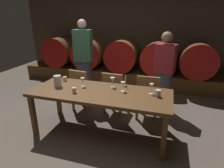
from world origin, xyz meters
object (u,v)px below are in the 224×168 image
Objects in this scene: wine_glass_center_right at (123,84)px; wine_glass_far_right at (151,87)px; wine_barrel_center at (123,55)px; cup_left at (65,79)px; cup_right at (158,93)px; wine_barrel_far_left at (62,51)px; chair_right at (148,95)px; cup_center at (74,90)px; wine_glass_center_left at (112,80)px; candle_center at (125,83)px; dining_table at (100,96)px; wine_barrel_far_right at (197,59)px; wine_glass_far_left at (83,80)px; wine_barrel_right at (158,57)px; guest_left at (84,61)px; chair_left at (82,88)px; wine_barrel_left at (91,53)px; chair_center at (114,91)px; pitcher at (58,81)px; guest_right at (164,72)px.

wine_glass_far_right is (0.44, 0.02, -0.00)m from wine_glass_center_right.
wine_glass_center_right is (0.58, -2.42, 0.04)m from wine_barrel_center.
cup_right is (1.69, -0.23, 0.01)m from cup_left.
chair_right is (2.88, -1.85, -0.33)m from wine_barrel_far_left.
cup_right is at bearing -38.64° from wine_barrel_far_left.
wine_glass_center_left is at bearing 39.88° from cup_center.
wine_barrel_center is 2.29m from candle_center.
wine_glass_center_left is at bearing -159.38° from candle_center.
wine_glass_center_left reaches higher than dining_table.
candle_center is at bearing -121.42° from wine_barrel_far_right.
wine_glass_far_left reaches higher than cup_left.
chair_right is (0.93, -1.85, -0.33)m from wine_barrel_center.
guest_left is (-1.54, -1.37, 0.10)m from wine_barrel_right.
wine_glass_center_left is at bearing 161.13° from chair_left.
cup_center is 1.28m from cup_right.
wine_glass_far_right is (0.45, -0.18, 0.05)m from candle_center.
guest_left is 10.84× the size of wine_glass_far_right.
wine_barrel_far_left is 3.95m from cup_right.
chair_left is 5.21× the size of wine_glass_center_left.
wine_glass_center_right reaches higher than dining_table.
wine_barrel_far_right is at bearing 41.99° from cup_left.
chair_right is 8.36× the size of cup_right.
cup_right is (2.13, -2.47, -0.02)m from wine_barrel_left.
guest_left is (0.42, -1.37, 0.10)m from wine_barrel_left.
candle_center is at bearing 1.29° from cup_left.
wine_glass_center_left is (-1.56, -2.29, 0.05)m from wine_barrel_far_right.
dining_table is at bearing 90.98° from chair_center.
wine_barrel_right is 2.64m from wine_glass_far_left.
wine_glass_far_left is (0.45, -1.03, -0.07)m from guest_left.
chair_center is 5.29× the size of wine_glass_far_right.
guest_left is at bearing 143.84° from candle_center.
pitcher is 2.47× the size of cup_left.
guest_right is at bearing 171.98° from guest_left.
wine_barrel_far_left is 0.59× the size of guest_right.
chair_left is at bearing -72.58° from wine_barrel_left.
wine_barrel_center is 0.59× the size of guest_right.
chair_right reaches higher than cup_center.
cup_center is at bearing -112.02° from wine_barrel_right.
wine_barrel_left is 1.44m from guest_left.
wine_barrel_left is at bearing 100.64° from pitcher.
wine_barrel_far_left is 1.95m from wine_barrel_center.
chair_center reaches higher than cup_left.
wine_barrel_left is 1.96m from wine_barrel_right.
pitcher is at bearing -120.44° from wine_barrel_right.
guest_right is at bearing -118.19° from wine_barrel_far_right.
wine_barrel_center is at bearing -93.50° from chair_left.
cup_center is at bearing -140.12° from wine_glass_center_left.
pitcher is at bearing -174.07° from wine_glass_center_right.
chair_left is at bearing 161.76° from candle_center.
wine_barrel_center is at bearing 95.54° from dining_table.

